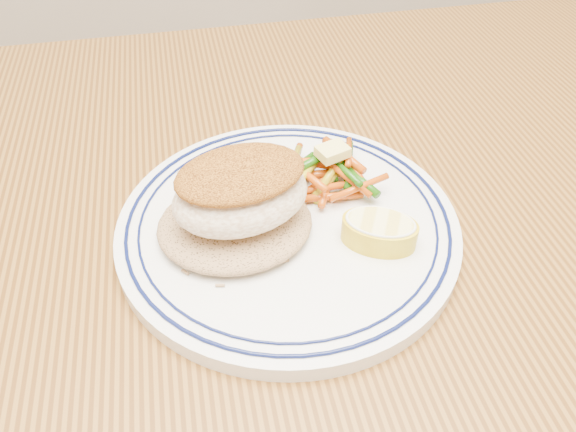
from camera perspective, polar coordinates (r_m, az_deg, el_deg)
The scene contains 7 objects.
dining_table at distance 0.55m, azimuth 0.08°, elevation -10.55°, with size 1.50×0.90×0.75m.
plate at distance 0.48m, azimuth 0.00°, elevation -0.92°, with size 0.29×0.29×0.02m.
rice_pilaf at distance 0.46m, azimuth -5.42°, elevation -0.52°, with size 0.13×0.11×0.02m, color #99744C.
fish_fillet at distance 0.44m, azimuth -4.84°, elevation 2.60°, with size 0.12×0.10×0.06m.
vegetable_pile at distance 0.51m, azimuth 3.95°, elevation 4.56°, with size 0.10×0.09×0.03m.
butter_pat at distance 0.50m, azimuth 4.54°, elevation 6.54°, with size 0.03×0.02×0.01m, color #F4E577.
lemon_wedge at distance 0.46m, azimuth 9.27°, elevation -1.44°, with size 0.08×0.08×0.02m.
Camera 1 is at (-0.07, -0.32, 1.09)m, focal length 35.00 mm.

